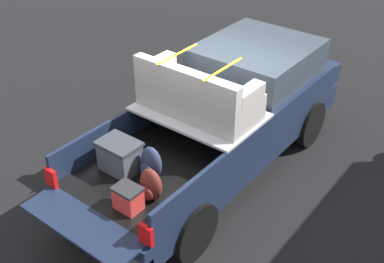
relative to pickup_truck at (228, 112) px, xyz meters
name	(u,v)px	position (x,y,z in m)	size (l,w,h in m)	color
ground_plane	(213,169)	(-0.39, 0.00, -0.99)	(40.00, 40.00, 0.00)	black
pickup_truck	(228,112)	(0.00, 0.00, 0.00)	(6.05, 2.06, 2.23)	#162138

